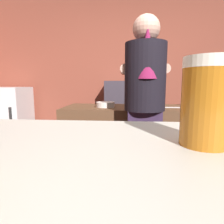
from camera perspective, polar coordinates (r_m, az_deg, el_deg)
wall_back at (r=3.49m, az=4.96°, el=11.61°), size 5.20×0.10×2.70m
prep_counter at (r=2.23m, az=14.00°, el=-10.21°), size 2.10×0.60×0.91m
back_shelf at (r=3.26m, az=6.01°, el=-1.42°), size 0.91×0.36×1.20m
mini_fridge at (r=3.69m, az=-28.43°, el=-2.04°), size 0.65×0.58×1.10m
bartender at (r=1.64m, az=9.65°, el=2.35°), size 0.43×0.51×1.70m
knife_block at (r=2.31m, az=23.90°, el=4.14°), size 0.10×0.08×0.28m
mixing_bowl at (r=2.07m, az=-2.00°, el=2.25°), size 0.20×0.20×0.05m
chefs_knife at (r=2.09m, az=16.31°, el=1.34°), size 0.24×0.04×0.01m
pint_glass_far at (r=0.34m, az=26.19°, el=2.68°), size 0.08×0.08×0.14m
bottle_hot_sauce at (r=3.21m, az=10.40°, el=10.88°), size 0.06×0.06×0.26m
bottle_vinegar at (r=3.29m, az=9.38°, el=10.27°), size 0.07×0.07×0.17m
bottle_olive_oil at (r=3.18m, az=13.14°, el=10.53°), size 0.06×0.06×0.21m
bottle_soy at (r=3.15m, az=9.12°, el=10.80°), size 0.06×0.06×0.23m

